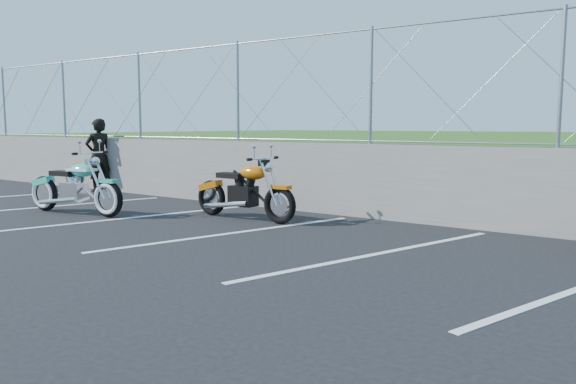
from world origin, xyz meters
The scene contains 8 objects.
ground centered at (0.00, 0.00, 0.00)m, with size 90.00×90.00×0.00m, color black.
retaining_wall centered at (0.00, 3.50, 0.65)m, with size 30.00×0.22×1.30m, color slate.
grass_field centered at (0.00, 13.50, 0.65)m, with size 30.00×20.00×1.30m, color #244D14.
chain_link_fence centered at (0.00, 3.50, 2.30)m, with size 28.00×0.03×2.00m.
parking_lines centered at (1.20, 1.00, 0.00)m, with size 18.29×4.31×0.01m.
cruiser_turquoise centered at (-3.55, 0.74, 0.46)m, with size 2.30×0.73×1.15m.
naked_orange centered at (-0.64, 2.06, 0.46)m, with size 2.18×0.74×1.09m.
person_standing centered at (-6.21, 3.20, 0.89)m, with size 0.65×0.43×1.78m, color black.
Camera 1 is at (5.48, -5.35, 1.63)m, focal length 35.00 mm.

